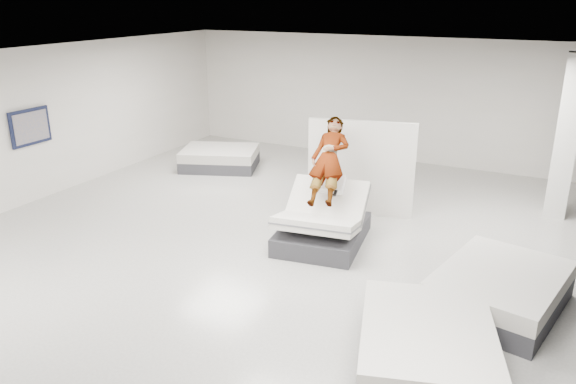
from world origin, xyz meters
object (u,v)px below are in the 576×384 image
(hero_bed, at_px, (323,224))
(divider_panel, at_px, (361,168))
(remote, at_px, (335,193))
(wall_poster, at_px, (30,127))
(column, at_px, (567,138))
(flat_bed_left_far, at_px, (220,158))
(person, at_px, (328,174))
(flat_bed_right_far, at_px, (500,290))
(flat_bed_right_near, at_px, (426,347))

(hero_bed, relative_size, divider_panel, 0.96)
(remote, bearing_deg, wall_poster, 178.05)
(column, bearing_deg, flat_bed_left_far, -178.02)
(hero_bed, height_order, person, person)
(flat_bed_left_far, bearing_deg, column, 1.98)
(remote, height_order, divider_panel, divider_panel)
(column, relative_size, wall_poster, 3.37)
(remote, relative_size, divider_panel, 0.07)
(flat_bed_right_far, bearing_deg, hero_bed, 164.01)
(hero_bed, distance_m, wall_poster, 6.47)
(flat_bed_right_far, bearing_deg, wall_poster, 178.88)
(remote, xyz_separation_m, column, (3.40, 3.30, 0.63))
(person, xyz_separation_m, flat_bed_right_near, (2.56, -3.03, -0.92))
(remote, xyz_separation_m, flat_bed_right_near, (2.29, -2.72, -0.69))
(flat_bed_right_far, xyz_separation_m, flat_bed_left_far, (-7.27, 3.91, -0.02))
(divider_panel, distance_m, flat_bed_right_far, 3.98)
(flat_bed_right_far, relative_size, flat_bed_right_near, 0.96)
(person, relative_size, wall_poster, 1.87)
(remote, height_order, flat_bed_right_near, remote)
(wall_poster, bearing_deg, person, 9.21)
(remote, relative_size, column, 0.04)
(flat_bed_left_far, bearing_deg, hero_bed, -35.99)
(flat_bed_left_far, bearing_deg, remote, -34.62)
(person, height_order, flat_bed_right_near, person)
(person, xyz_separation_m, column, (3.67, 2.98, 0.40))
(remote, relative_size, wall_poster, 0.15)
(column, bearing_deg, person, -140.87)
(hero_bed, height_order, flat_bed_right_far, hero_bed)
(person, relative_size, flat_bed_right_far, 0.78)
(person, relative_size, divider_panel, 0.85)
(divider_panel, height_order, column, column)
(person, height_order, flat_bed_right_far, person)
(flat_bed_right_near, height_order, flat_bed_left_far, flat_bed_right_near)
(wall_poster, bearing_deg, flat_bed_left_far, 60.13)
(person, bearing_deg, wall_poster, -178.86)
(hero_bed, height_order, flat_bed_left_far, hero_bed)
(wall_poster, bearing_deg, flat_bed_right_near, -12.87)
(remote, height_order, wall_poster, wall_poster)
(divider_panel, bearing_deg, person, -108.07)
(flat_bed_right_near, relative_size, column, 0.74)
(person, distance_m, flat_bed_left_far, 5.03)
(hero_bed, height_order, remote, hero_bed)
(hero_bed, bearing_deg, remote, -1.11)
(divider_panel, bearing_deg, column, 13.30)
(flat_bed_right_far, distance_m, flat_bed_left_far, 8.26)
(hero_bed, height_order, divider_panel, divider_panel)
(remote, relative_size, flat_bed_right_near, 0.06)
(divider_panel, xyz_separation_m, flat_bed_left_far, (-4.26, 1.40, -0.70))
(hero_bed, bearing_deg, wall_poster, -173.62)
(flat_bed_left_far, distance_m, column, 7.91)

